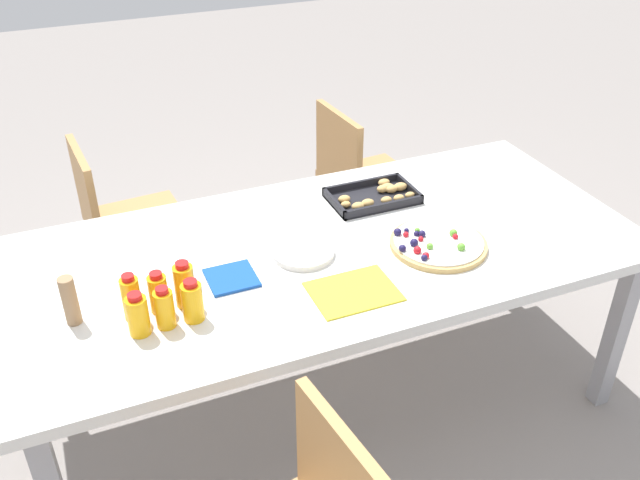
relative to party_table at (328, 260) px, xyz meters
name	(u,v)px	position (x,y,z in m)	size (l,w,h in m)	color
ground_plane	(327,399)	(0.00, 0.00, -0.66)	(12.00, 12.00, 0.00)	gray
party_table	(328,260)	(0.00, 0.00, 0.00)	(2.12, 0.97, 0.72)	silver
chair_far_left	(120,217)	(-0.59, 0.85, -0.16)	(0.43, 0.43, 0.83)	#B7844C
chair_far_right	(360,175)	(0.52, 0.82, -0.16)	(0.43, 0.43, 0.83)	#B7844C
juice_bottle_0	(138,315)	(-0.67, -0.21, 0.12)	(0.06, 0.06, 0.13)	#FAAD14
juice_bottle_1	(164,308)	(-0.59, -0.21, 0.12)	(0.06, 0.06, 0.13)	#F9AC14
juice_bottle_2	(192,301)	(-0.51, -0.21, 0.12)	(0.06, 0.06, 0.13)	#F9AE14
juice_bottle_3	(131,298)	(-0.67, -0.14, 0.13)	(0.05, 0.05, 0.15)	#F9AB14
juice_bottle_4	(158,293)	(-0.59, -0.13, 0.12)	(0.06, 0.06, 0.13)	#F9AE14
juice_bottle_5	(184,285)	(-0.52, -0.13, 0.13)	(0.06, 0.06, 0.15)	#FAAB14
fruit_pizza	(437,243)	(0.33, -0.15, 0.07)	(0.33, 0.33, 0.05)	tan
snack_tray	(375,196)	(0.29, 0.22, 0.07)	(0.32, 0.20, 0.04)	black
plate_stack	(303,252)	(-0.10, -0.02, 0.07)	(0.21, 0.21, 0.02)	silver
napkin_stack	(232,278)	(-0.36, -0.06, 0.06)	(0.15, 0.15, 0.01)	#194CA5
cardboard_tube	(70,301)	(-0.83, -0.09, 0.13)	(0.04, 0.04, 0.15)	#9E7A56
paper_folder	(353,291)	(-0.03, -0.27, 0.06)	(0.26, 0.20, 0.01)	yellow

